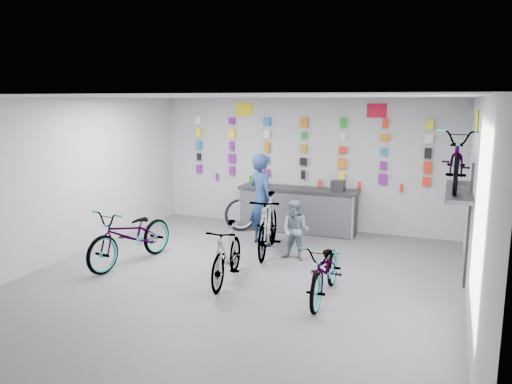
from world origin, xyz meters
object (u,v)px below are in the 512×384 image
at_px(bike_center, 227,254).
at_px(customer, 295,230).
at_px(clerk, 262,200).
at_px(bike_service, 268,224).
at_px(bike_left, 131,235).
at_px(bike_right, 326,270).
at_px(counter, 298,210).

distance_m(bike_center, customer, 1.68).
distance_m(clerk, customer, 1.25).
relative_size(bike_service, clerk, 1.03).
bearing_deg(customer, bike_left, -148.64).
relative_size(clerk, customer, 1.66).
relative_size(bike_center, customer, 1.44).
xyz_separation_m(clerk, customer, (0.95, -0.73, -0.38)).
height_order(bike_left, customer, customer).
bearing_deg(bike_right, bike_center, 176.11).
bearing_deg(bike_center, counter, 79.36).
relative_size(bike_center, clerk, 0.87).
xyz_separation_m(bike_service, clerk, (-0.34, 0.54, 0.36)).
distance_m(counter, bike_center, 3.54).
height_order(bike_left, bike_service, bike_service).
xyz_separation_m(bike_right, customer, (-0.97, 1.59, 0.11)).
bearing_deg(counter, clerk, -107.02).
bearing_deg(customer, bike_right, -53.00).
xyz_separation_m(counter, bike_left, (-2.15, -3.30, 0.05)).
bearing_deg(bike_service, bike_center, -103.09).
distance_m(bike_right, bike_service, 2.38).
distance_m(counter, bike_service, 1.82).
relative_size(bike_left, bike_center, 1.24).
height_order(bike_center, bike_service, bike_service).
distance_m(bike_left, bike_right, 3.68).
bearing_deg(clerk, counter, -69.69).
relative_size(bike_right, clerk, 0.91).
xyz_separation_m(bike_left, clerk, (1.76, 2.02, 0.41)).
distance_m(bike_left, bike_center, 2.03).
bearing_deg(bike_center, customer, 57.23).
distance_m(bike_service, clerk, 0.73).
bearing_deg(bike_right, counter, 111.26).
xyz_separation_m(counter, clerk, (-0.39, -1.28, 0.46)).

